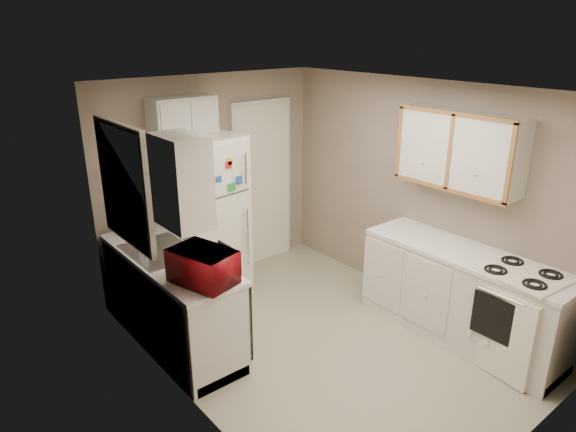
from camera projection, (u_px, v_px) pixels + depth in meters
floor at (320, 340)px, 5.01m from camera, size 3.80×3.80×0.00m
ceiling at (327, 89)px, 4.18m from camera, size 3.80×3.80×0.00m
wall_left at (184, 270)px, 3.76m from camera, size 3.80×3.80×0.00m
wall_right at (420, 195)px, 5.43m from camera, size 3.80×3.80×0.00m
wall_back at (212, 180)px, 5.97m from camera, size 2.80×2.80×0.00m
wall_front at (530, 311)px, 3.22m from camera, size 2.80×2.80×0.00m
left_counter at (172, 299)px, 4.85m from camera, size 0.60×1.80×0.90m
dishwasher at (232, 311)px, 4.58m from camera, size 0.03×0.58×0.72m
sink at (161, 255)px, 4.82m from camera, size 0.54×0.74×0.16m
microwave at (204, 266)px, 4.17m from camera, size 0.58×0.42×0.35m
soap_bottle at (132, 227)px, 5.11m from camera, size 0.12×0.12×0.20m
window_blinds at (125, 185)px, 4.41m from camera, size 0.10×0.98×1.08m
upper_cabinet_left at (182, 181)px, 3.80m from camera, size 0.30×0.45×0.70m
refrigerator at (203, 219)px, 5.56m from camera, size 0.84×0.82×1.83m
cabinet_over_fridge at (182, 116)px, 5.35m from camera, size 0.70×0.30×0.40m
interior_door at (262, 184)px, 6.42m from camera, size 0.86×0.06×2.08m
right_counter at (462, 295)px, 4.93m from camera, size 0.60×2.00×0.90m
stove at (514, 324)px, 4.53m from camera, size 0.61×0.72×0.82m
upper_cabinet_right at (460, 150)px, 4.77m from camera, size 0.30×1.20×0.70m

